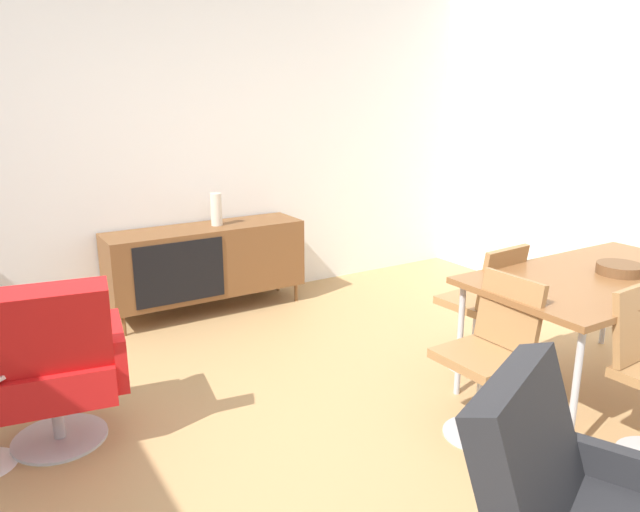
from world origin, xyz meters
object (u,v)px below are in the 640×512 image
Objects in this scene: dining_chair_back_left at (485,302)px; lounge_chair_red at (49,364)px; vase_cobalt at (216,209)px; dining_table at (601,282)px; wooden_bowl_on_table at (620,269)px; dining_chair_near_window at (491,351)px; sideboard at (206,260)px.

lounge_chair_red is at bearing 168.85° from dining_chair_back_left.
vase_cobalt is 0.31× the size of dining_chair_back_left.
vase_cobalt is 2.88m from dining_table.
vase_cobalt is at bearing 117.29° from dining_chair_back_left.
wooden_bowl_on_table is at bearing -20.16° from lounge_chair_red.
dining_chair_near_window is at bearing -79.39° from vase_cobalt.
lounge_chair_red is at bearing -133.54° from sideboard.
wooden_bowl_on_table is 0.30× the size of dining_chair_back_left.
dining_chair_near_window is at bearing 177.81° from wooden_bowl_on_table.
lounge_chair_red is (-1.40, -1.47, 0.03)m from sideboard.
wooden_bowl_on_table is at bearing -58.39° from sideboard.
sideboard is at bearing -179.00° from vase_cobalt.
lounge_chair_red reaches higher than dining_table.
vase_cobalt is 0.16× the size of dining_table.
lounge_chair_red is at bearing 151.96° from dining_chair_near_window.
sideboard is 2.94m from dining_table.
lounge_chair_red is (-1.98, 1.05, -0.00)m from dining_chair_near_window.
dining_chair_back_left is 1.00× the size of dining_chair_near_window.
dining_table is at bearing 161.35° from wooden_bowl_on_table.
dining_table is at bearing -59.82° from sideboard.
wooden_bowl_on_table is 3.18m from lounge_chair_red.
wooden_bowl_on_table is at bearing -52.71° from dining_chair_back_left.
dining_chair_near_window is (-0.89, 0.00, -0.23)m from dining_table.
vase_cobalt reaches higher than dining_table.
vase_cobalt is 2.96m from wooden_bowl_on_table.
wooden_bowl_on_table is 0.30× the size of dining_chair_near_window.
lounge_chair_red reaches higher than dining_chair_back_left.
dining_chair_back_left is at bearing -11.15° from lounge_chair_red.
wooden_bowl_on_table is 0.81m from dining_chair_back_left.
wooden_bowl_on_table is at bearing -2.19° from dining_chair_near_window.
wooden_bowl_on_table is at bearing -60.19° from vase_cobalt.
lounge_chair_red is (-2.52, 0.50, -0.00)m from dining_chair_back_left.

